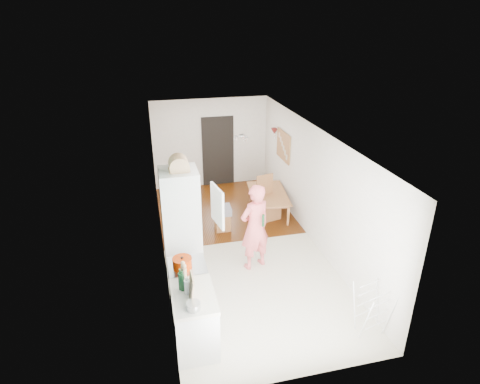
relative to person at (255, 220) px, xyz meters
name	(u,v)px	position (x,y,z in m)	size (l,w,h in m)	color
room_shell	(240,193)	(-0.10, 0.77, 0.22)	(3.20, 7.00, 2.50)	white
floor	(240,246)	(-0.10, 0.77, -1.03)	(3.20, 7.00, 0.01)	beige
wood_floor_overlay	(223,209)	(-0.10, 2.62, -1.02)	(3.20, 3.30, 0.01)	#60310A
sage_wall_panel	(165,221)	(-1.69, -1.23, 0.82)	(0.02, 3.00, 1.30)	gray
tile_splashback	(172,284)	(-1.69, -1.78, 0.12)	(0.02, 1.90, 0.50)	black
doorway_recess	(218,152)	(0.10, 4.25, -0.03)	(0.90, 0.04, 2.00)	black
base_cabinet	(195,321)	(-1.40, -1.78, -0.60)	(0.60, 0.90, 0.86)	silver
worktop	(193,296)	(-1.40, -1.78, -0.14)	(0.62, 0.92, 0.06)	white
range_cooker	(189,290)	(-1.40, -1.03, -0.59)	(0.60, 0.60, 0.88)	silver
cooker_top	(187,266)	(-1.40, -1.03, -0.13)	(0.60, 0.60, 0.04)	#B5B5B7
fridge_housing	(182,226)	(-1.37, -0.01, 0.05)	(0.66, 0.66, 2.15)	silver
fridge_door	(217,206)	(-0.76, -0.31, 0.52)	(0.56, 0.04, 0.70)	silver
fridge_interior	(198,200)	(-1.06, -0.01, 0.52)	(0.02, 0.52, 0.66)	white
pinboard	(284,146)	(1.48, 2.67, 0.52)	(0.03, 0.90, 0.70)	tan
pinboard_frame	(283,146)	(1.46, 2.67, 0.52)	(0.01, 0.94, 0.74)	#AE7046
wall_sconce	(274,131)	(1.44, 3.32, 0.72)	(0.18, 0.18, 0.16)	maroon
person	(255,220)	(0.00, 0.00, 0.00)	(0.75, 0.49, 2.05)	#F06468
dining_table	(269,205)	(0.97, 2.13, -0.79)	(1.33, 0.74, 0.47)	#AE7046
dining_chair	(269,198)	(0.88, 1.89, -0.50)	(0.44, 0.44, 1.06)	#AE7046
stool	(223,221)	(-0.32, 1.57, -0.81)	(0.33, 0.33, 0.44)	#AE7046
grey_drape	(222,210)	(-0.33, 1.53, -0.50)	(0.38, 0.38, 0.17)	gray
drying_rack	(372,310)	(1.28, -2.14, -0.62)	(0.42, 0.38, 0.81)	silver
bread_bin	(179,165)	(-1.35, -0.02, 1.22)	(0.35, 0.34, 0.19)	tan
red_casserole	(182,263)	(-1.48, -1.09, -0.01)	(0.31, 0.31, 0.18)	#BD2C00
steel_pan	(193,306)	(-1.44, -2.08, -0.06)	(0.20, 0.20, 0.10)	#B5B5B7
held_bottle	(263,221)	(0.11, -0.18, 0.06)	(0.05, 0.05, 0.24)	#16401F
bottle_a	(183,283)	(-1.53, -1.65, 0.03)	(0.06, 0.06, 0.26)	#16401F
bottle_b	(181,281)	(-1.56, -1.62, 0.03)	(0.06, 0.06, 0.28)	#16401F
bottle_c	(187,287)	(-1.47, -1.73, 0.00)	(0.09, 0.09, 0.22)	silver
pepper_mill_front	(185,274)	(-1.48, -1.43, 0.01)	(0.06, 0.06, 0.23)	tan
pepper_mill_back	(183,272)	(-1.49, -1.38, 0.02)	(0.07, 0.07, 0.24)	tan
chopping_boards	(191,287)	(-1.43, -1.83, 0.07)	(0.04, 0.26, 0.35)	tan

